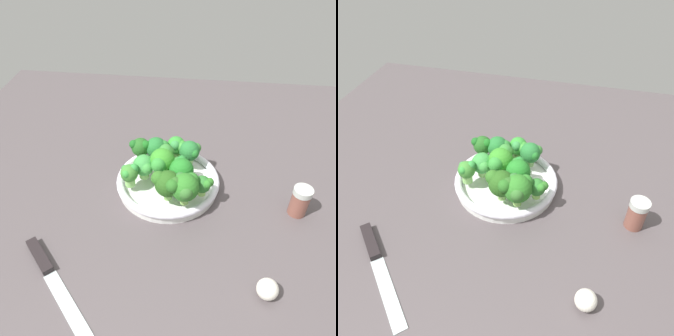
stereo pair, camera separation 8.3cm
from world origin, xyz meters
The scene contains 16 objects.
ground_plane centered at (0.00, 0.00, -1.25)cm, with size 130.00×130.00×2.50cm, color #4F474A.
bowl centered at (-2.98, -3.21, 1.70)cm, with size 25.81×25.81×3.33cm.
broccoli_floret_0 centered at (-7.87, -9.45, 7.19)cm, with size 5.80×5.27×6.58cm.
broccoli_floret_1 centered at (-3.83, 4.34, 8.25)cm, with size 7.30×6.78×7.70cm.
broccoli_floret_2 centered at (-6.30, -1.79, 7.40)cm, with size 5.90×6.74×7.10cm.
broccoli_floret_3 centered at (-1.60, -3.94, 8.19)cm, with size 6.20×8.29×7.79cm.
broccoli_floret_4 centered at (2.81, -2.67, 6.95)cm, with size 5.24×6.20×6.34cm.
broccoli_floret_5 centered at (-4.38, -11.08, 7.26)cm, with size 5.08×4.92×6.36cm.
broccoli_floret_6 centered at (-11.75, 1.85, 6.47)cm, with size 4.75×4.13×5.20cm.
broccoli_floret_7 centered at (0.49, -9.25, 7.49)cm, with size 6.06×5.44×7.06cm.
broccoli_floret_8 centered at (5.79, 0.51, 6.94)cm, with size 4.33×4.39×6.00cm.
broccoli_floret_9 centered at (-7.82, 4.87, 8.19)cm, with size 6.46×7.60×8.04cm.
broccoli_floret_10 centered at (4.78, -9.07, 7.49)cm, with size 5.50×4.84×6.65cm.
knife centered at (17.60, 24.62, 0.55)cm, with size 20.24×20.77×1.50cm.
garlic_bulb centered at (-24.85, 24.14, 2.07)cm, with size 4.15×4.15×4.15cm, color white.
pepper_shaker centered at (-34.06, 1.97, 3.86)cm, with size 4.34×4.34×7.61cm.
Camera 1 is at (-10.37, 59.69, 60.54)cm, focal length 36.57 mm.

